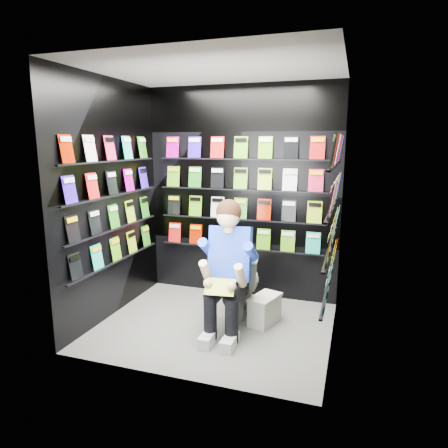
% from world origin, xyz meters
% --- Properties ---
extents(floor, '(2.40, 2.40, 0.00)m').
position_xyz_m(floor, '(0.00, 0.00, 0.00)').
color(floor, '#626260').
rests_on(floor, ground).
extents(ceiling, '(2.40, 2.40, 0.00)m').
position_xyz_m(ceiling, '(0.00, 0.00, 2.60)').
color(ceiling, white).
rests_on(ceiling, floor).
extents(wall_back, '(2.40, 0.04, 2.60)m').
position_xyz_m(wall_back, '(0.00, 1.00, 1.30)').
color(wall_back, black).
rests_on(wall_back, floor).
extents(wall_front, '(2.40, 0.04, 2.60)m').
position_xyz_m(wall_front, '(0.00, -1.00, 1.30)').
color(wall_front, black).
rests_on(wall_front, floor).
extents(wall_left, '(0.04, 2.00, 2.60)m').
position_xyz_m(wall_left, '(-1.20, 0.00, 1.30)').
color(wall_left, black).
rests_on(wall_left, floor).
extents(wall_right, '(0.04, 2.00, 2.60)m').
position_xyz_m(wall_right, '(1.20, 0.00, 1.30)').
color(wall_right, black).
rests_on(wall_right, floor).
extents(comics_back, '(2.10, 0.06, 1.37)m').
position_xyz_m(comics_back, '(0.00, 0.97, 1.31)').
color(comics_back, '#DD224E').
rests_on(comics_back, wall_back).
extents(comics_left, '(0.06, 1.70, 1.37)m').
position_xyz_m(comics_left, '(-1.17, 0.00, 1.31)').
color(comics_left, '#DD224E').
rests_on(comics_left, wall_left).
extents(comics_right, '(0.06, 1.70, 1.37)m').
position_xyz_m(comics_right, '(1.17, 0.00, 1.31)').
color(comics_right, '#DD224E').
rests_on(comics_right, wall_right).
extents(toilet, '(0.51, 0.80, 0.73)m').
position_xyz_m(toilet, '(0.18, 0.39, 0.37)').
color(toilet, white).
rests_on(toilet, floor).
extents(longbox, '(0.31, 0.42, 0.28)m').
position_xyz_m(longbox, '(0.49, 0.23, 0.14)').
color(longbox, silver).
rests_on(longbox, floor).
extents(longbox_lid, '(0.34, 0.45, 0.03)m').
position_xyz_m(longbox_lid, '(0.49, 0.23, 0.30)').
color(longbox_lid, silver).
rests_on(longbox_lid, longbox).
extents(reader, '(0.67, 0.89, 1.53)m').
position_xyz_m(reader, '(0.18, 0.01, 0.80)').
color(reader, blue).
rests_on(reader, toilet).
extents(held_comic, '(0.30, 0.20, 0.12)m').
position_xyz_m(held_comic, '(0.18, -0.34, 0.58)').
color(held_comic, green).
rests_on(held_comic, reader).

